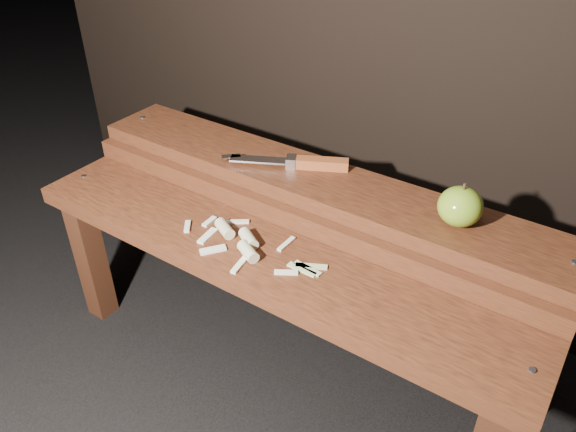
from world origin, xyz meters
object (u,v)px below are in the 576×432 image
Objects in this scene: bench_rear_tier at (313,208)px; knife at (305,163)px; apple at (460,206)px; bench_front_tier at (257,279)px.

knife reaches higher than bench_rear_tier.
bench_front_tier is at bearing -145.54° from apple.
bench_rear_tier is at bearing -179.26° from apple.
bench_rear_tier is 4.27× the size of knife.
bench_rear_tier is 0.36m from apple.
bench_rear_tier is at bearing -32.15° from knife.
apple reaches higher than knife.
knife is (-0.38, 0.02, -0.03)m from apple.
bench_front_tier is 4.27× the size of knife.
bench_rear_tier reaches higher than bench_front_tier.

